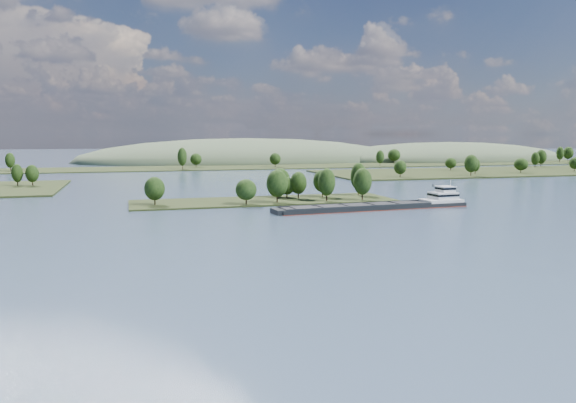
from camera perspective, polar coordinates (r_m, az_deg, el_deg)
name	(u,v)px	position (r m, az deg, el deg)	size (l,w,h in m)	color
ground	(314,226)	(157.88, 2.66, -2.52)	(1800.00, 1800.00, 0.00)	#334359
tree_island	(282,191)	(215.45, -0.64, 1.11)	(100.00, 30.00, 14.65)	black
right_bank	(546,170)	(432.49, 24.76, 2.94)	(320.00, 90.00, 14.67)	black
back_shoreline	(209,167)	(432.29, -8.03, 3.48)	(900.00, 60.00, 16.80)	black
hill_east	(448,160)	(586.74, 15.96, 4.08)	(260.00, 140.00, 36.00)	#405037
hill_west	(247,161)	(539.50, -4.22, 4.11)	(320.00, 160.00, 44.00)	#405037
cargo_barge	(386,205)	(197.53, 9.90, -0.37)	(72.07, 13.97, 9.69)	black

